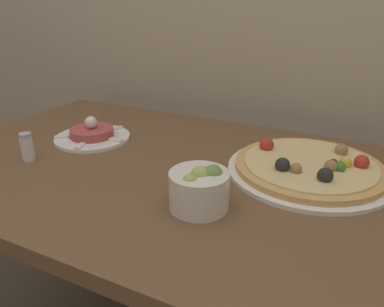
# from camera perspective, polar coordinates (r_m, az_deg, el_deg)

# --- Properties ---
(dining_table) EXTENTS (1.39, 0.77, 0.76)m
(dining_table) POSITION_cam_1_polar(r_m,az_deg,el_deg) (0.93, 0.60, -8.43)
(dining_table) COLOR brown
(dining_table) RESTS_ON ground_plane
(pizza_plate) EXTENTS (0.38, 0.38, 0.06)m
(pizza_plate) POSITION_cam_1_polar(r_m,az_deg,el_deg) (0.91, 17.46, -2.04)
(pizza_plate) COLOR white
(pizza_plate) RESTS_ON dining_table
(tartare_plate) EXTENTS (0.21, 0.21, 0.07)m
(tartare_plate) POSITION_cam_1_polar(r_m,az_deg,el_deg) (1.11, -14.96, 2.78)
(tartare_plate) COLOR white
(tartare_plate) RESTS_ON dining_table
(small_bowl) EXTENTS (0.12, 0.12, 0.09)m
(small_bowl) POSITION_cam_1_polar(r_m,az_deg,el_deg) (0.72, 1.25, -5.22)
(small_bowl) COLOR silver
(small_bowl) RESTS_ON dining_table
(salt_shaker) EXTENTS (0.03, 0.03, 0.07)m
(salt_shaker) POSITION_cam_1_polar(r_m,az_deg,el_deg) (1.01, -23.83, 0.90)
(salt_shaker) COLOR silver
(salt_shaker) RESTS_ON dining_table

